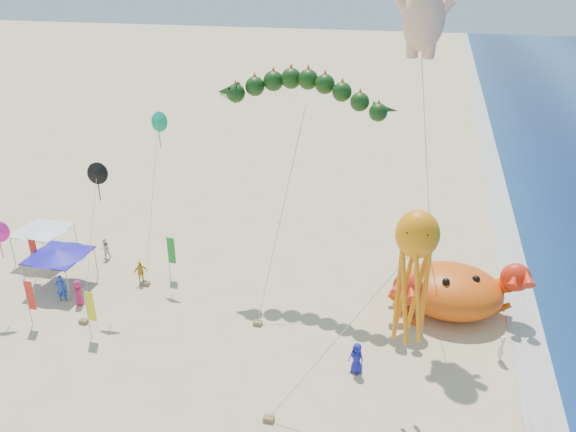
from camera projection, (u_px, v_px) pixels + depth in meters
The scene contains 11 objects.
ground at pixel (313, 336), 32.43m from camera, with size 320.00×320.00×0.00m, color #D1B784.
foam_strip at pixel (534, 370), 29.66m from camera, with size 320.00×320.00×0.00m, color silver.
crab_inflatable at pixel (451, 290), 33.95m from camera, with size 8.39×7.21×3.68m.
dragon_kite at pixel (303, 97), 33.49m from camera, with size 10.73×7.40×13.54m.
cherub_kite at pixel (425, 8), 28.99m from camera, with size 3.62×1.97×19.88m.
octopus_kite at pixel (414, 267), 24.03m from camera, with size 7.06×3.49×10.41m.
canopy_blue at pixel (58, 253), 36.54m from camera, with size 3.77×3.77×2.71m.
canopy_white at pixel (42, 228), 39.95m from camera, with size 3.61×3.61×2.71m.
feather_flags at pixel (83, 275), 34.72m from camera, with size 9.28×7.36×3.20m.
beachgoers at pixel (179, 296), 34.71m from camera, with size 27.56×8.73×1.85m.
small_kites at pixel (87, 189), 33.72m from camera, with size 8.24×11.23×11.08m.
Camera 1 is at (5.37, -26.17, 19.70)m, focal length 35.00 mm.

